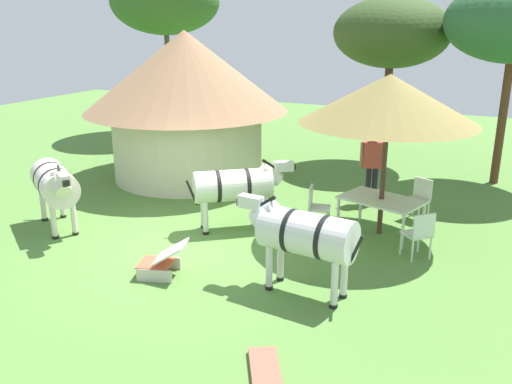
# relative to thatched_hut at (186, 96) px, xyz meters

# --- Properties ---
(ground_plane) EXTENTS (36.00, 36.00, 0.00)m
(ground_plane) POSITION_rel_thatched_hut_xyz_m (2.49, -4.08, -2.23)
(ground_plane) COLOR #538139
(thatched_hut) EXTENTS (5.39, 5.39, 3.90)m
(thatched_hut) POSITION_rel_thatched_hut_xyz_m (0.00, 0.00, 0.00)
(thatched_hut) COLOR beige
(thatched_hut) RESTS_ON ground_plane
(shade_umbrella) EXTENTS (3.42, 3.42, 3.19)m
(shade_umbrella) POSITION_rel_thatched_hut_xyz_m (5.74, -1.90, 0.50)
(shade_umbrella) COLOR #492D23
(shade_umbrella) RESTS_ON ground_plane
(patio_dining_table) EXTENTS (1.77, 1.38, 0.74)m
(patio_dining_table) POSITION_rel_thatched_hut_xyz_m (5.74, -1.90, -1.56)
(patio_dining_table) COLOR silver
(patio_dining_table) RESTS_ON ground_plane
(patio_chair_near_hut) EXTENTS (0.51, 0.52, 0.90)m
(patio_chair_near_hut) POSITION_rel_thatched_hut_xyz_m (4.46, -2.20, -1.70)
(patio_chair_near_hut) COLOR silver
(patio_chair_near_hut) RESTS_ON ground_plane
(patio_chair_near_lawn) EXTENTS (0.61, 0.61, 0.90)m
(patio_chair_near_lawn) POSITION_rel_thatched_hut_xyz_m (6.66, -2.84, -1.70)
(patio_chair_near_lawn) COLOR silver
(patio_chair_near_lawn) RESTS_ON ground_plane
(patio_chair_west_end) EXTENTS (0.58, 0.57, 0.90)m
(patio_chair_west_end) POSITION_rel_thatched_hut_xyz_m (6.30, -0.71, -1.70)
(patio_chair_west_end) COLOR silver
(patio_chair_west_end) RESTS_ON ground_plane
(guest_beside_umbrella) EXTENTS (0.57, 0.38, 1.72)m
(guest_beside_umbrella) POSITION_rel_thatched_hut_xyz_m (5.09, -0.05, -1.19)
(guest_beside_umbrella) COLOR black
(guest_beside_umbrella) RESTS_ON ground_plane
(striped_lounge_chair) EXTENTS (0.93, 0.75, 0.62)m
(striped_lounge_chair) POSITION_rel_thatched_hut_xyz_m (2.84, -5.38, -1.97)
(striped_lounge_chair) COLOR #CE5237
(striped_lounge_chair) RESTS_ON ground_plane
(zebra_nearest_camera) EXTENTS (2.17, 0.83, 1.54)m
(zebra_nearest_camera) POSITION_rel_thatched_hut_xyz_m (5.22, -4.92, -1.23)
(zebra_nearest_camera) COLOR silver
(zebra_nearest_camera) RESTS_ON ground_plane
(zebra_by_umbrella) EXTENTS (1.93, 1.50, 1.50)m
(zebra_by_umbrella) POSITION_rel_thatched_hut_xyz_m (-0.34, -4.49, -1.26)
(zebra_by_umbrella) COLOR silver
(zebra_by_umbrella) RESTS_ON ground_plane
(zebra_toward_hut) EXTENTS (1.88, 1.59, 1.46)m
(zebra_toward_hut) POSITION_rel_thatched_hut_xyz_m (2.98, -2.92, -1.30)
(zebra_toward_hut) COLOR silver
(zebra_toward_hut) RESTS_ON ground_plane
(acacia_tree_right_background) EXTENTS (3.29, 3.29, 4.78)m
(acacia_tree_right_background) POSITION_rel_thatched_hut_xyz_m (4.50, 3.75, 1.56)
(acacia_tree_right_background) COLOR #4E2D24
(acacia_tree_right_background) RESTS_ON ground_plane
(acacia_tree_left_background) EXTENTS (3.88, 3.88, 5.92)m
(acacia_tree_left_background) POSITION_rel_thatched_hut_xyz_m (-3.82, 4.79, 2.52)
(acacia_tree_left_background) COLOR #4D482F
(acacia_tree_left_background) RESTS_ON ground_plane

